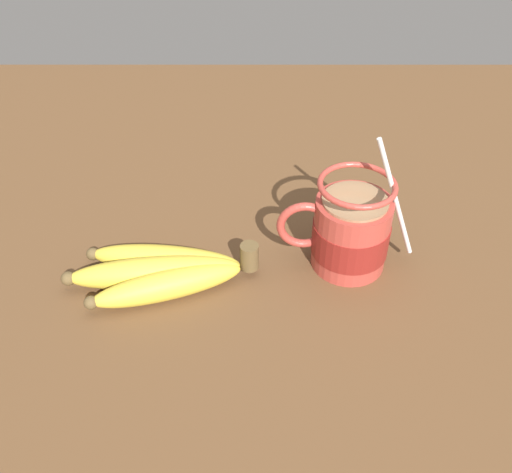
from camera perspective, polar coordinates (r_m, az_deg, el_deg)
name	(u,v)px	position (r cm, az deg, el deg)	size (l,w,h in cm)	color
table	(313,283)	(63.32, 5.76, -4.61)	(110.11, 110.11, 2.70)	brown
coffee_mug	(350,231)	(61.38, 9.35, 0.52)	(14.95, 8.27, 15.78)	#B23D33
banana_bunch	(163,272)	(60.71, -9.30, -3.49)	(20.52, 10.30, 4.04)	brown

